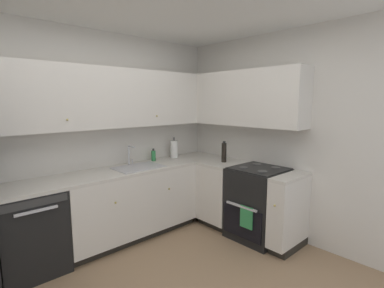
{
  "coord_description": "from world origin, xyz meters",
  "views": [
    {
      "loc": [
        -1.34,
        -1.62,
        1.7
      ],
      "look_at": [
        0.99,
        0.92,
        1.19
      ],
      "focal_mm": 26.86,
      "sensor_mm": 36.0,
      "label": 1
    }
  ],
  "objects_px": {
    "paper_towel_roll": "(174,149)",
    "soap_bottle": "(153,156)",
    "oven_range": "(258,203)",
    "oil_bottle": "(224,152)",
    "dishwasher": "(30,231)"
  },
  "relations": [
    {
      "from": "paper_towel_roll",
      "to": "oil_bottle",
      "type": "distance_m",
      "value": 0.77
    },
    {
      "from": "oil_bottle",
      "to": "dishwasher",
      "type": "bearing_deg",
      "value": 166.67
    },
    {
      "from": "dishwasher",
      "to": "soap_bottle",
      "type": "xyz_separation_m",
      "value": [
        1.63,
        0.18,
        0.53
      ]
    },
    {
      "from": "dishwasher",
      "to": "paper_towel_roll",
      "type": "xyz_separation_m",
      "value": [
        1.98,
        0.16,
        0.59
      ]
    },
    {
      "from": "dishwasher",
      "to": "paper_towel_roll",
      "type": "bearing_deg",
      "value": 4.63
    },
    {
      "from": "dishwasher",
      "to": "soap_bottle",
      "type": "bearing_deg",
      "value": 6.33
    },
    {
      "from": "dishwasher",
      "to": "soap_bottle",
      "type": "distance_m",
      "value": 1.72
    },
    {
      "from": "oven_range",
      "to": "paper_towel_roll",
      "type": "distance_m",
      "value": 1.42
    },
    {
      "from": "oven_range",
      "to": "soap_bottle",
      "type": "height_order",
      "value": "soap_bottle"
    },
    {
      "from": "oven_range",
      "to": "soap_bottle",
      "type": "xyz_separation_m",
      "value": [
        -0.68,
        1.29,
        0.51
      ]
    },
    {
      "from": "paper_towel_roll",
      "to": "soap_bottle",
      "type": "bearing_deg",
      "value": 176.77
    },
    {
      "from": "soap_bottle",
      "to": "oil_bottle",
      "type": "height_order",
      "value": "oil_bottle"
    },
    {
      "from": "dishwasher",
      "to": "oven_range",
      "type": "relative_size",
      "value": 0.82
    },
    {
      "from": "dishwasher",
      "to": "oil_bottle",
      "type": "relative_size",
      "value": 2.96
    },
    {
      "from": "dishwasher",
      "to": "oil_bottle",
      "type": "height_order",
      "value": "oil_bottle"
    }
  ]
}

